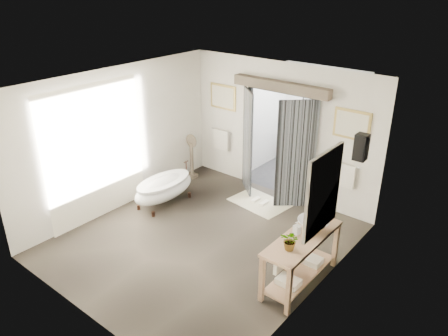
{
  "coord_description": "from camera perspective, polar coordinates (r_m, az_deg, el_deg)",
  "views": [
    {
      "loc": [
        4.57,
        -5.04,
        4.55
      ],
      "look_at": [
        0.0,
        0.6,
        1.25
      ],
      "focal_mm": 35.0,
      "sensor_mm": 36.0,
      "label": 1
    }
  ],
  "objects": [
    {
      "name": "vanity",
      "position": [
        7.01,
        9.85,
        -11.18
      ],
      "size": [
        0.57,
        1.6,
        0.85
      ],
      "color": "#A47F5F",
      "rests_on": "ground_plane"
    },
    {
      "name": "slippers",
      "position": [
        9.39,
        4.71,
        -4.34
      ],
      "size": [
        0.34,
        0.25,
        0.05
      ],
      "color": "white",
      "rests_on": "rug"
    },
    {
      "name": "room_shell",
      "position": [
        7.25,
        -3.86,
        2.59
      ],
      "size": [
        4.52,
        5.02,
        2.91
      ],
      "color": "silver",
      "rests_on": "ground_plane"
    },
    {
      "name": "clawfoot_tub",
      "position": [
        9.29,
        -7.86,
        -2.6
      ],
      "size": [
        0.68,
        1.51,
        0.74
      ],
      "color": "#361E14",
      "rests_on": "ground_plane"
    },
    {
      "name": "basin",
      "position": [
        6.99,
        11.57,
        -7.22
      ],
      "size": [
        0.52,
        0.52,
        0.17
      ],
      "primitive_type": "imported",
      "rotation": [
        0.0,
        0.0,
        0.04
      ],
      "color": "white",
      "rests_on": "vanity"
    },
    {
      "name": "ground_plane",
      "position": [
        8.18,
        -2.68,
        -9.36
      ],
      "size": [
        5.0,
        5.0,
        0.0
      ],
      "primitive_type": "plane",
      "color": "#4B4237"
    },
    {
      "name": "pedestal_mirror",
      "position": [
        10.35,
        -4.23,
        1.17
      ],
      "size": [
        0.32,
        0.21,
        1.09
      ],
      "color": "#4F4438",
      "rests_on": "ground_plane"
    },
    {
      "name": "back_wall_dressing",
      "position": [
        9.16,
        6.8,
        5.24
      ],
      "size": [
        3.82,
        0.68,
        2.52
      ],
      "color": "black",
      "rests_on": "ground_plane"
    },
    {
      "name": "soap_bottle_b",
      "position": [
        7.32,
        12.8,
        -5.73
      ],
      "size": [
        0.17,
        0.17,
        0.19
      ],
      "primitive_type": "imported",
      "rotation": [
        0.0,
        0.0,
        -0.15
      ],
      "color": "gray",
      "rests_on": "vanity"
    },
    {
      "name": "plant",
      "position": [
        6.42,
        8.7,
        -9.38
      ],
      "size": [
        0.28,
        0.25,
        0.3
      ],
      "primitive_type": "imported",
      "rotation": [
        0.0,
        0.0,
        0.04
      ],
      "color": "gray",
      "rests_on": "vanity"
    },
    {
      "name": "rug",
      "position": [
        9.4,
        4.64,
        -4.52
      ],
      "size": [
        1.29,
        0.94,
        0.01
      ],
      "primitive_type": "cube",
      "rotation": [
        0.0,
        0.0,
        -0.12
      ],
      "color": "beige",
      "rests_on": "ground_plane"
    },
    {
      "name": "soap_bottle_a",
      "position": [
        6.82,
        9.53,
        -7.7
      ],
      "size": [
        0.12,
        0.12,
        0.21
      ],
      "primitive_type": "imported",
      "rotation": [
        0.0,
        0.0,
        -0.26
      ],
      "color": "gray",
      "rests_on": "vanity"
    },
    {
      "name": "shower_room",
      "position": [
        10.76,
        11.48,
        4.14
      ],
      "size": [
        2.22,
        2.01,
        2.51
      ],
      "color": "#28282D",
      "rests_on": "ground_plane"
    }
  ]
}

